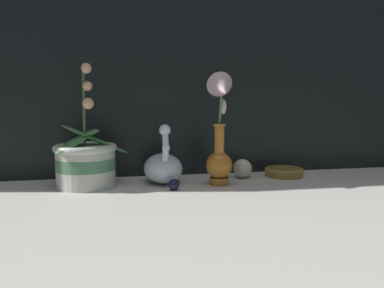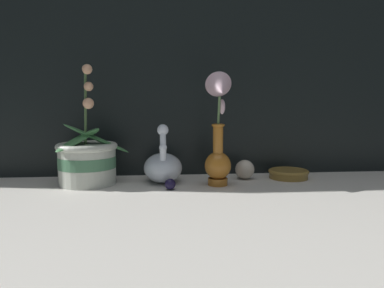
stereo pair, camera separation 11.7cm
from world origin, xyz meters
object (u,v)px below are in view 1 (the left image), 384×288
Objects in this scene: glass_sphere at (242,168)px; orchid_potted_plant at (86,161)px; blue_vase at (220,134)px; amber_dish at (284,171)px; swan_figurine at (163,166)px.

orchid_potted_plant is at bearing -176.46° from glass_sphere.
blue_vase is at bearing -137.30° from glass_sphere.
orchid_potted_plant reaches higher than glass_sphere.
glass_sphere is 0.15m from amber_dish.
glass_sphere is at bearing 3.54° from orchid_potted_plant.
swan_figurine is 0.21m from blue_vase.
orchid_potted_plant is 1.89× the size of swan_figurine.
orchid_potted_plant is 1.07× the size of blue_vase.
glass_sphere is (0.10, 0.09, -0.12)m from blue_vase.
glass_sphere is (0.27, 0.02, -0.02)m from swan_figurine.
amber_dish is (0.65, 0.03, -0.06)m from orchid_potted_plant.
swan_figurine reaches higher than amber_dish.
glass_sphere is at bearing 42.70° from blue_vase.
swan_figurine is 0.27m from glass_sphere.
orchid_potted_plant is 0.41m from blue_vase.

